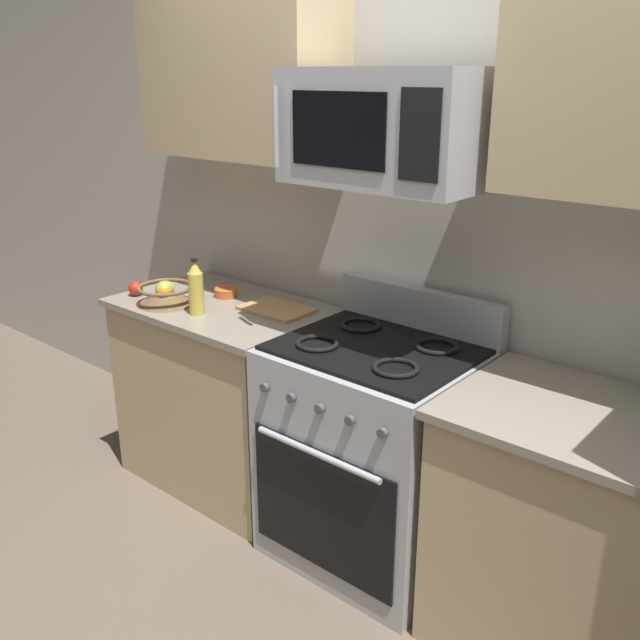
{
  "coord_description": "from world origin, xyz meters",
  "views": [
    {
      "loc": [
        1.45,
        -1.34,
        1.92
      ],
      "look_at": [
        -0.17,
        0.57,
        1.03
      ],
      "focal_mm": 39.37,
      "sensor_mm": 36.0,
      "label": 1
    }
  ],
  "objects_px": {
    "bottle_oil": "(196,289)",
    "microwave": "(388,127)",
    "range_oven": "(374,451)",
    "cutting_board": "(276,309)",
    "prep_bowl": "(226,292)",
    "fruit_basket": "(166,293)",
    "apple_loose": "(136,289)"
  },
  "relations": [
    {
      "from": "prep_bowl",
      "to": "microwave",
      "type": "bearing_deg",
      "value": -3.68
    },
    {
      "from": "range_oven",
      "to": "apple_loose",
      "type": "distance_m",
      "value": 1.38
    },
    {
      "from": "fruit_basket",
      "to": "cutting_board",
      "type": "xyz_separation_m",
      "value": [
        0.45,
        0.26,
        -0.05
      ]
    },
    {
      "from": "apple_loose",
      "to": "cutting_board",
      "type": "distance_m",
      "value": 0.72
    },
    {
      "from": "microwave",
      "to": "prep_bowl",
      "type": "bearing_deg",
      "value": 176.32
    },
    {
      "from": "microwave",
      "to": "apple_loose",
      "type": "distance_m",
      "value": 1.53
    },
    {
      "from": "fruit_basket",
      "to": "prep_bowl",
      "type": "relative_size",
      "value": 2.34
    },
    {
      "from": "fruit_basket",
      "to": "prep_bowl",
      "type": "bearing_deg",
      "value": 65.15
    },
    {
      "from": "fruit_basket",
      "to": "bottle_oil",
      "type": "height_order",
      "value": "bottle_oil"
    },
    {
      "from": "cutting_board",
      "to": "prep_bowl",
      "type": "bearing_deg",
      "value": -179.87
    },
    {
      "from": "cutting_board",
      "to": "bottle_oil",
      "type": "relative_size",
      "value": 1.23
    },
    {
      "from": "prep_bowl",
      "to": "bottle_oil",
      "type": "bearing_deg",
      "value": -70.06
    },
    {
      "from": "microwave",
      "to": "cutting_board",
      "type": "height_order",
      "value": "microwave"
    },
    {
      "from": "prep_bowl",
      "to": "range_oven",
      "type": "bearing_deg",
      "value": -5.39
    },
    {
      "from": "apple_loose",
      "to": "bottle_oil",
      "type": "relative_size",
      "value": 0.27
    },
    {
      "from": "apple_loose",
      "to": "bottle_oil",
      "type": "xyz_separation_m",
      "value": [
        0.43,
        0.01,
        0.08
      ]
    },
    {
      "from": "cutting_board",
      "to": "prep_bowl",
      "type": "relative_size",
      "value": 2.82
    },
    {
      "from": "range_oven",
      "to": "apple_loose",
      "type": "bearing_deg",
      "value": -172.16
    },
    {
      "from": "microwave",
      "to": "apple_loose",
      "type": "height_order",
      "value": "microwave"
    },
    {
      "from": "microwave",
      "to": "fruit_basket",
      "type": "relative_size",
      "value": 2.76
    },
    {
      "from": "microwave",
      "to": "bottle_oil",
      "type": "xyz_separation_m",
      "value": [
        -0.86,
        -0.19,
        -0.71
      ]
    },
    {
      "from": "prep_bowl",
      "to": "cutting_board",
      "type": "bearing_deg",
      "value": 0.13
    },
    {
      "from": "microwave",
      "to": "apple_loose",
      "type": "relative_size",
      "value": 10.3
    },
    {
      "from": "range_oven",
      "to": "microwave",
      "type": "bearing_deg",
      "value": 90.06
    },
    {
      "from": "apple_loose",
      "to": "prep_bowl",
      "type": "xyz_separation_m",
      "value": [
        0.34,
        0.27,
        -0.01
      ]
    },
    {
      "from": "range_oven",
      "to": "prep_bowl",
      "type": "xyz_separation_m",
      "value": [
        -0.95,
        0.09,
        0.46
      ]
    },
    {
      "from": "bottle_oil",
      "to": "microwave",
      "type": "bearing_deg",
      "value": 12.74
    },
    {
      "from": "range_oven",
      "to": "cutting_board",
      "type": "xyz_separation_m",
      "value": [
        -0.62,
        0.09,
        0.45
      ]
    },
    {
      "from": "bottle_oil",
      "to": "prep_bowl",
      "type": "relative_size",
      "value": 2.29
    },
    {
      "from": "microwave",
      "to": "fruit_basket",
      "type": "xyz_separation_m",
      "value": [
        -1.07,
        -0.2,
        -0.77
      ]
    },
    {
      "from": "range_oven",
      "to": "fruit_basket",
      "type": "distance_m",
      "value": 1.19
    },
    {
      "from": "range_oven",
      "to": "bottle_oil",
      "type": "relative_size",
      "value": 4.3
    }
  ]
}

